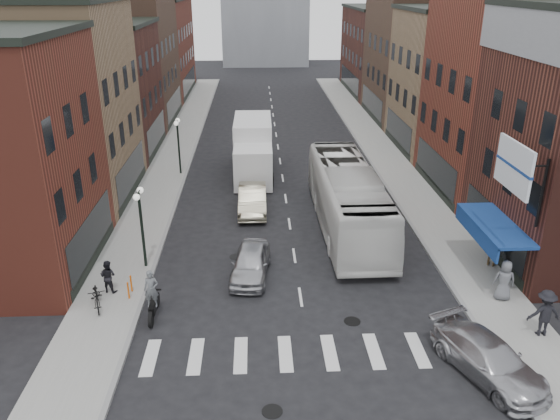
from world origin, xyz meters
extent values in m
plane|color=black|center=(0.00, 0.00, 0.00)|extent=(160.00, 160.00, 0.00)
cube|color=gray|center=(-8.50, 22.00, 0.07)|extent=(3.00, 74.00, 0.15)
cube|color=gray|center=(8.50, 22.00, 0.07)|extent=(3.00, 74.00, 0.15)
cube|color=gray|center=(-7.00, 22.00, 0.00)|extent=(0.20, 74.00, 0.16)
cube|color=gray|center=(7.00, 22.00, 0.00)|extent=(0.20, 74.00, 0.16)
cube|color=silver|center=(0.00, -3.00, 0.00)|extent=(12.00, 2.20, 0.01)
cube|color=black|center=(-10.02, 4.50, 1.60)|extent=(0.08, 7.20, 2.20)
cube|color=#967652|center=(-15.00, 14.00, 6.00)|extent=(10.00, 10.00, 12.00)
cube|color=black|center=(-10.02, 14.00, 1.60)|extent=(0.08, 8.00, 2.20)
cube|color=#431E18|center=(-15.00, 24.00, 5.00)|extent=(10.00, 10.00, 10.00)
cube|color=black|center=(-10.02, 24.00, 1.60)|extent=(0.08, 8.00, 2.20)
cube|color=black|center=(-15.00, 24.00, 10.15)|extent=(10.30, 10.20, 0.30)
cube|color=brown|center=(-15.00, 35.00, 6.50)|extent=(10.00, 12.00, 13.00)
cube|color=black|center=(-10.02, 35.00, 1.60)|extent=(0.08, 9.60, 2.20)
cube|color=maroon|center=(-15.00, 49.00, 5.50)|extent=(10.00, 16.00, 11.00)
cube|color=black|center=(-10.02, 49.00, 1.60)|extent=(0.08, 12.80, 2.20)
cube|color=black|center=(10.02, 4.50, 1.60)|extent=(0.08, 7.20, 2.20)
cube|color=maroon|center=(15.00, 14.00, 7.00)|extent=(10.00, 10.00, 14.00)
cube|color=black|center=(10.02, 14.00, 1.60)|extent=(0.08, 8.00, 2.20)
cube|color=#967652|center=(15.00, 24.00, 5.50)|extent=(10.00, 10.00, 11.00)
cube|color=black|center=(10.02, 24.00, 1.60)|extent=(0.08, 8.00, 2.20)
cube|color=black|center=(15.00, 24.00, 11.15)|extent=(10.30, 10.20, 0.30)
cube|color=brown|center=(15.00, 35.00, 6.00)|extent=(10.00, 12.00, 12.00)
cube|color=black|center=(10.02, 35.00, 1.60)|extent=(0.08, 9.60, 2.20)
cube|color=#431E18|center=(15.00, 49.00, 5.00)|extent=(10.00, 16.00, 10.00)
cube|color=black|center=(10.02, 49.00, 1.60)|extent=(0.08, 12.80, 2.20)
cube|color=black|center=(15.00, 49.00, 10.15)|extent=(10.30, 16.20, 0.30)
cube|color=navy|center=(9.10, 2.50, 2.70)|extent=(1.80, 5.00, 0.15)
cube|color=navy|center=(8.25, 2.50, 2.35)|extent=(0.10, 5.00, 0.70)
cylinder|color=black|center=(9.90, 0.50, 5.00)|extent=(0.12, 0.12, 3.00)
cylinder|color=black|center=(9.20, 0.50, 6.20)|extent=(1.40, 0.08, 0.08)
cube|color=silver|center=(8.50, 0.50, 6.20)|extent=(0.12, 3.00, 2.00)
cylinder|color=black|center=(-7.40, 4.00, 2.00)|extent=(0.14, 0.14, 4.00)
cylinder|color=black|center=(-7.40, 4.00, 4.00)|extent=(0.06, 0.90, 0.06)
sphere|color=white|center=(-7.40, 3.55, 3.95)|extent=(0.32, 0.32, 0.32)
sphere|color=white|center=(-7.40, 4.45, 3.95)|extent=(0.32, 0.32, 0.32)
cylinder|color=black|center=(-7.40, 18.00, 2.00)|extent=(0.14, 0.14, 4.00)
cylinder|color=black|center=(-7.40, 18.00, 4.00)|extent=(0.06, 0.90, 0.06)
sphere|color=white|center=(-7.40, 17.55, 3.95)|extent=(0.32, 0.32, 0.32)
sphere|color=white|center=(-7.40, 18.45, 3.95)|extent=(0.32, 0.32, 0.32)
cylinder|color=#D8590C|center=(-7.60, 1.00, 0.55)|extent=(0.08, 0.08, 0.80)
cylinder|color=#D8590C|center=(-7.60, 1.60, 0.55)|extent=(0.08, 0.08, 0.80)
cube|color=white|center=(-2.09, 15.21, 1.45)|extent=(2.60, 2.82, 2.69)
cube|color=black|center=(-2.09, 15.21, 1.72)|extent=(2.64, 1.53, 1.18)
cube|color=white|center=(-2.09, 19.29, 2.26)|extent=(2.73, 5.61, 3.12)
cube|color=navy|center=(-2.09, 19.29, 2.26)|extent=(2.75, 2.17, 1.29)
cube|color=black|center=(-2.09, 19.07, 0.48)|extent=(2.42, 7.01, 0.38)
cylinder|color=black|center=(-3.33, 15.42, 0.48)|extent=(0.30, 0.97, 0.97)
cylinder|color=black|center=(-0.86, 15.42, 0.48)|extent=(0.30, 0.97, 0.97)
cylinder|color=black|center=(-3.33, 19.07, 0.48)|extent=(0.30, 0.97, 0.97)
cylinder|color=black|center=(-0.86, 19.07, 0.48)|extent=(0.30, 0.97, 0.97)
cylinder|color=black|center=(-3.33, 21.22, 0.48)|extent=(0.30, 0.97, 0.97)
cylinder|color=black|center=(-0.86, 21.22, 0.48)|extent=(0.30, 0.97, 0.97)
cylinder|color=black|center=(-6.30, 0.53, 0.33)|extent=(0.14, 0.66, 0.66)
cylinder|color=black|center=(-6.30, -0.97, 0.33)|extent=(0.14, 0.66, 0.66)
cube|color=black|center=(-6.30, -0.22, 0.55)|extent=(0.28, 1.21, 0.35)
cube|color=black|center=(-6.30, 0.33, 0.95)|extent=(0.55, 0.08, 0.06)
imported|color=#595C60|center=(-6.30, -0.32, 1.38)|extent=(0.61, 0.41, 1.66)
imported|color=silver|center=(3.22, 8.32, 1.81)|extent=(3.17, 13.01, 3.61)
imported|color=#B5B5BA|center=(-2.23, 3.00, 0.72)|extent=(2.19, 4.40, 1.44)
imported|color=#BBB498|center=(-2.15, 10.98, 0.79)|extent=(1.69, 4.79, 1.58)
imported|color=#ADADB2|center=(6.26, -4.51, 0.70)|extent=(3.59, 5.17, 1.39)
imported|color=black|center=(-8.80, 0.40, 0.66)|extent=(1.26, 2.07, 1.02)
imported|color=black|center=(-8.60, 1.66, 0.92)|extent=(0.84, 0.63, 1.53)
imported|color=black|center=(9.28, -2.41, 1.13)|extent=(1.28, 0.64, 1.97)
imported|color=olive|center=(9.60, 3.24, 1.00)|extent=(1.12, 0.95, 1.71)
imported|color=slate|center=(8.82, 0.22, 1.08)|extent=(1.02, 0.78, 1.86)
camera|label=1|loc=(-1.88, -19.98, 13.11)|focal=35.00mm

